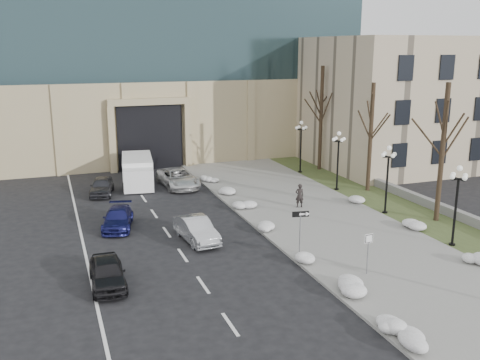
% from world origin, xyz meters
% --- Properties ---
extents(ground, '(160.00, 160.00, 0.00)m').
position_xyz_m(ground, '(0.00, 0.00, 0.00)').
color(ground, black).
rests_on(ground, ground).
extents(sidewalk, '(9.00, 40.00, 0.12)m').
position_xyz_m(sidewalk, '(3.50, 14.00, 0.06)').
color(sidewalk, gray).
rests_on(sidewalk, ground).
extents(curb, '(0.30, 40.00, 0.14)m').
position_xyz_m(curb, '(-1.00, 14.00, 0.07)').
color(curb, gray).
rests_on(curb, ground).
extents(grass_strip, '(4.00, 40.00, 0.10)m').
position_xyz_m(grass_strip, '(10.00, 14.00, 0.05)').
color(grass_strip, '#394522').
rests_on(grass_strip, ground).
extents(stone_wall, '(0.50, 30.00, 0.70)m').
position_xyz_m(stone_wall, '(12.00, 16.00, 0.35)').
color(stone_wall, slate).
rests_on(stone_wall, ground).
extents(classical_building, '(22.00, 18.12, 12.00)m').
position_xyz_m(classical_building, '(22.00, 27.98, 6.00)').
color(classical_building, tan).
rests_on(classical_building, ground).
extents(car_a, '(1.72, 4.04, 1.36)m').
position_xyz_m(car_a, '(-10.80, 7.47, 0.68)').
color(car_a, black).
rests_on(car_a, ground).
extents(car_b, '(1.92, 4.39, 1.40)m').
position_xyz_m(car_b, '(-5.17, 11.93, 0.70)').
color(car_b, '#ACB0B4').
rests_on(car_b, ground).
extents(car_c, '(2.65, 4.52, 1.23)m').
position_xyz_m(car_c, '(-9.19, 15.91, 0.61)').
color(car_c, navy).
rests_on(car_c, ground).
extents(car_d, '(2.85, 5.55, 1.50)m').
position_xyz_m(car_d, '(-3.21, 24.52, 0.75)').
color(car_d, silver).
rests_on(car_d, ground).
extents(car_e, '(2.42, 4.23, 1.35)m').
position_xyz_m(car_e, '(-9.31, 24.27, 0.68)').
color(car_e, '#323338').
rests_on(car_e, ground).
extents(pedestrian, '(0.67, 0.49, 1.69)m').
position_xyz_m(pedestrian, '(3.37, 15.66, 0.96)').
color(pedestrian, black).
rests_on(pedestrian, sidewalk).
extents(box_truck, '(3.29, 7.17, 2.19)m').
position_xyz_m(box_truck, '(-6.13, 26.68, 1.06)').
color(box_truck, white).
rests_on(box_truck, ground).
extents(one_way_sign, '(0.96, 0.35, 2.59)m').
position_xyz_m(one_way_sign, '(-0.42, 7.59, 2.14)').
color(one_way_sign, slate).
rests_on(one_way_sign, ground).
extents(keep_sign, '(0.48, 0.08, 2.21)m').
position_xyz_m(keep_sign, '(1.47, 4.22, 1.63)').
color(keep_sign, slate).
rests_on(keep_sign, ground).
extents(snow_clump_a, '(1.10, 1.60, 0.36)m').
position_xyz_m(snow_clump_a, '(-0.70, -2.18, 0.30)').
color(snow_clump_a, white).
rests_on(snow_clump_a, sidewalk).
extents(snow_clump_b, '(1.10, 1.60, 0.36)m').
position_xyz_m(snow_clump_b, '(-0.50, 2.67, 0.30)').
color(snow_clump_b, white).
rests_on(snow_clump_b, sidewalk).
extents(snow_clump_c, '(1.10, 1.60, 0.36)m').
position_xyz_m(snow_clump_c, '(-0.71, 6.85, 0.30)').
color(snow_clump_c, white).
rests_on(snow_clump_c, sidewalk).
extents(snow_clump_d, '(1.10, 1.60, 0.36)m').
position_xyz_m(snow_clump_d, '(-0.54, 11.97, 0.30)').
color(snow_clump_d, white).
rests_on(snow_clump_d, sidewalk).
extents(snow_clump_e, '(1.10, 1.60, 0.36)m').
position_xyz_m(snow_clump_e, '(-0.40, 16.38, 0.30)').
color(snow_clump_e, white).
rests_on(snow_clump_e, sidewalk).
extents(snow_clump_f, '(1.10, 1.60, 0.36)m').
position_xyz_m(snow_clump_f, '(-0.52, 20.71, 0.30)').
color(snow_clump_f, white).
rests_on(snow_clump_f, sidewalk).
extents(snow_clump_g, '(1.10, 1.60, 0.36)m').
position_xyz_m(snow_clump_g, '(-0.43, 24.79, 0.30)').
color(snow_clump_g, white).
rests_on(snow_clump_g, sidewalk).
extents(snow_clump_h, '(1.10, 1.60, 0.36)m').
position_xyz_m(snow_clump_h, '(7.37, 3.50, 0.30)').
color(snow_clump_h, white).
rests_on(snow_clump_h, sidewalk).
extents(snow_clump_i, '(1.10, 1.60, 0.36)m').
position_xyz_m(snow_clump_i, '(7.86, 9.35, 0.30)').
color(snow_clump_i, white).
rests_on(snow_clump_i, sidewalk).
extents(snow_clump_j, '(1.10, 1.60, 0.36)m').
position_xyz_m(snow_clump_j, '(7.71, 15.32, 0.30)').
color(snow_clump_j, white).
rests_on(snow_clump_j, sidewalk).
extents(snow_clump_k, '(1.10, 1.60, 0.36)m').
position_xyz_m(snow_clump_k, '(-0.51, -1.11, 0.30)').
color(snow_clump_k, white).
rests_on(snow_clump_k, sidewalk).
extents(lamppost_a, '(1.18, 1.18, 4.76)m').
position_xyz_m(lamppost_a, '(8.30, 6.00, 3.07)').
color(lamppost_a, black).
rests_on(lamppost_a, ground).
extents(lamppost_b, '(1.18, 1.18, 4.76)m').
position_xyz_m(lamppost_b, '(8.30, 12.50, 3.07)').
color(lamppost_b, black).
rests_on(lamppost_b, ground).
extents(lamppost_c, '(1.18, 1.18, 4.76)m').
position_xyz_m(lamppost_c, '(8.30, 19.00, 3.07)').
color(lamppost_c, black).
rests_on(lamppost_c, ground).
extents(lamppost_d, '(1.18, 1.18, 4.76)m').
position_xyz_m(lamppost_d, '(8.30, 25.50, 3.07)').
color(lamppost_d, black).
rests_on(lamppost_d, ground).
extents(tree_near, '(3.20, 3.20, 9.00)m').
position_xyz_m(tree_near, '(10.50, 10.00, 5.83)').
color(tree_near, black).
rests_on(tree_near, ground).
extents(tree_mid, '(3.20, 3.20, 8.50)m').
position_xyz_m(tree_mid, '(10.50, 18.00, 5.50)').
color(tree_mid, black).
rests_on(tree_mid, ground).
extents(tree_far, '(3.20, 3.20, 9.50)m').
position_xyz_m(tree_far, '(10.50, 26.00, 6.15)').
color(tree_far, black).
rests_on(tree_far, ground).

